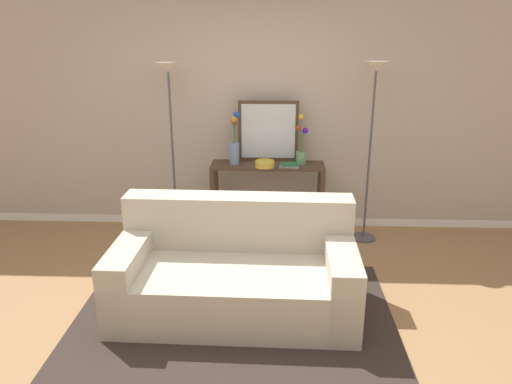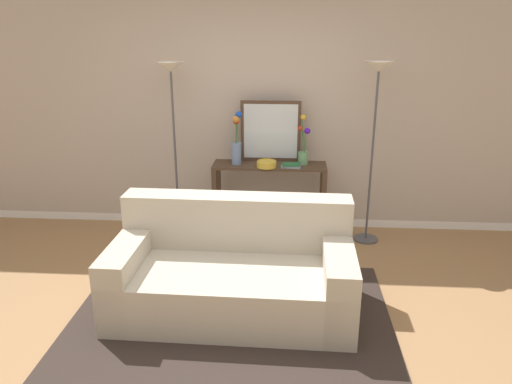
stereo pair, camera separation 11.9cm
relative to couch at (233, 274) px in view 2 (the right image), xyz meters
The scene contains 13 objects.
ground_plane 0.40m from the couch, 74.80° to the right, with size 16.00×16.00×0.02m, color #9E754C.
back_wall 2.18m from the couch, 88.06° to the left, with size 12.00×0.15×2.85m.
area_rug 0.34m from the couch, 90.40° to the right, with size 2.54×1.82×0.01m.
couch is the anchor object (origin of this frame).
console_table 1.53m from the couch, 81.26° to the left, with size 1.21×0.35×0.82m.
floor_lamp_left 2.01m from the couch, 118.29° to the left, with size 0.28×0.28×1.88m.
floor_lamp_right 2.27m from the couch, 48.08° to the left, with size 0.28×0.28×1.90m.
wall_mirror 1.85m from the couch, 81.96° to the left, with size 0.65×0.02×0.65m.
vase_tall_flowers 1.66m from the couch, 94.72° to the left, with size 0.11×0.14×0.56m.
vase_short_flowers 1.76m from the couch, 68.91° to the left, with size 0.13×0.12×0.54m.
fruit_bowl 1.50m from the couch, 81.72° to the left, with size 0.21×0.21×0.07m.
book_stack 1.56m from the couch, 71.84° to the left, with size 0.21×0.15×0.04m.
book_row_under_console 1.51m from the couch, 91.11° to the left, with size 0.46×0.18×0.13m.
Camera 2 is at (0.37, -3.32, 2.23)m, focal length 34.48 mm.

